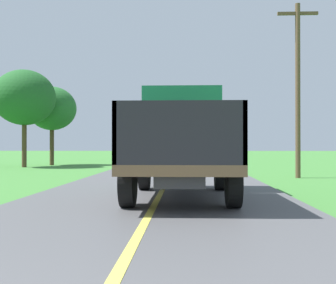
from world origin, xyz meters
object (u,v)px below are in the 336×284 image
at_px(banana_truck_near, 182,139).
at_px(roadside_tree_near_left, 52,109).
at_px(roadside_tree_mid_right, 24,98).
at_px(utility_pole_roadside, 298,85).

distance_m(banana_truck_near, roadside_tree_near_left, 19.17).
xyz_separation_m(roadside_tree_near_left, roadside_tree_mid_right, (-0.85, -2.62, 0.44)).
bearing_deg(roadside_tree_near_left, utility_pole_roadside, -38.04).
bearing_deg(utility_pole_roadside, roadside_tree_near_left, 141.96).
height_order(banana_truck_near, roadside_tree_near_left, roadside_tree_near_left).
xyz_separation_m(utility_pole_roadside, roadside_tree_near_left, (-13.39, 10.47, -0.02)).
height_order(utility_pole_roadside, roadside_tree_near_left, utility_pole_roadside).
bearing_deg(roadside_tree_mid_right, roadside_tree_near_left, 72.09).
bearing_deg(banana_truck_near, roadside_tree_near_left, 117.42).
xyz_separation_m(utility_pole_roadside, roadside_tree_mid_right, (-14.23, 7.85, 0.42)).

